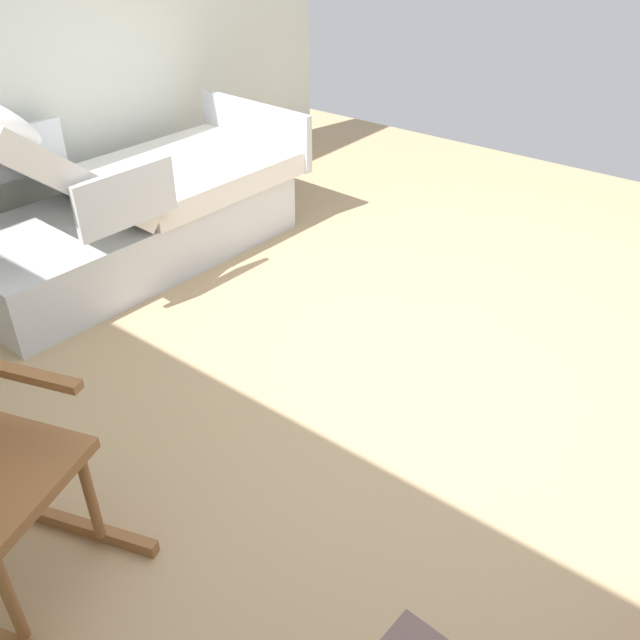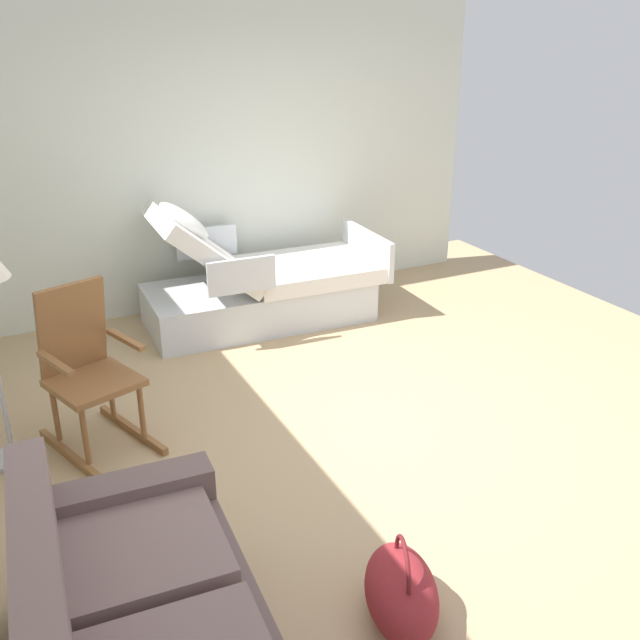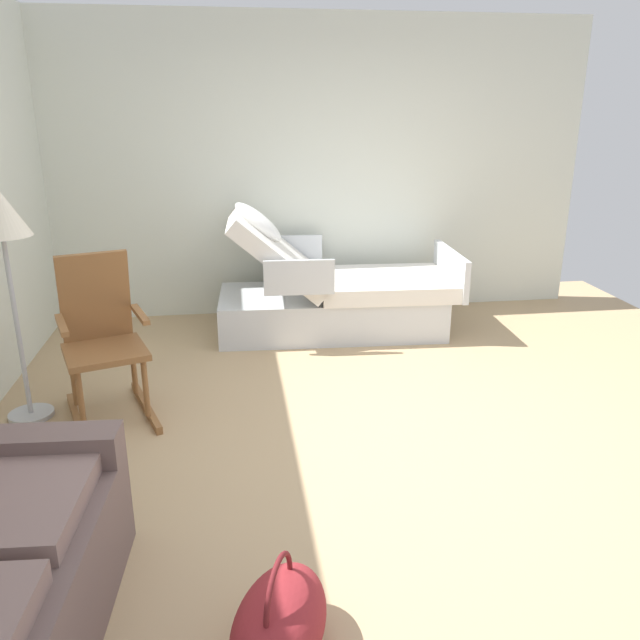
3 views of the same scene
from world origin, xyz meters
TOP-DOWN VIEW (x-y plane):
  - ground_plane at (0.00, 0.00)m, footprint 6.33×6.33m
  - side_wall at (2.58, 0.00)m, footprint 0.10×5.06m
  - hospital_bed at (1.89, -0.03)m, footprint 1.07×2.10m

SIDE VIEW (x-z plane):
  - ground_plane at x=0.00m, z-range 0.00..0.00m
  - hospital_bed at x=1.89m, z-range -0.28..0.92m
  - side_wall at x=2.58m, z-range 0.00..2.70m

